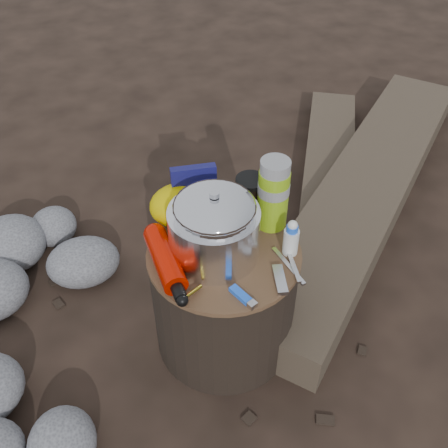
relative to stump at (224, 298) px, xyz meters
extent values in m
plane|color=black|center=(0.00, 0.00, -0.19)|extent=(60.00, 60.00, 0.00)
cylinder|color=black|center=(0.00, 0.00, 0.00)|extent=(0.41, 0.41, 0.38)
cube|color=#3E3327|center=(0.70, 0.47, -0.12)|extent=(1.42, 1.46, 0.15)
cube|color=#3E3327|center=(0.64, 0.69, -0.14)|extent=(0.65, 1.09, 0.09)
cylinder|color=white|center=(-0.03, 0.00, 0.26)|extent=(0.24, 0.24, 0.14)
cylinder|color=silver|center=(-0.02, 0.00, 0.29)|extent=(0.20, 0.20, 0.20)
cylinder|color=#7EAD14|center=(0.16, 0.08, 0.29)|extent=(0.08, 0.08, 0.21)
cylinder|color=black|center=(0.11, 0.13, 0.25)|extent=(0.08, 0.08, 0.12)
ellipsoid|color=#C9B100|center=(-0.09, 0.15, 0.25)|extent=(0.17, 0.14, 0.12)
cube|color=#11104F|center=(-0.04, 0.17, 0.27)|extent=(0.13, 0.04, 0.16)
cube|color=blue|center=(0.00, -0.16, 0.20)|extent=(0.06, 0.08, 0.02)
cube|color=#B8B8BE|center=(0.11, -0.14, 0.20)|extent=(0.04, 0.10, 0.01)
cylinder|color=silver|center=(0.17, -0.04, 0.24)|extent=(0.04, 0.04, 0.10)
camera|label=1|loc=(-0.25, -0.96, 1.20)|focal=42.53mm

